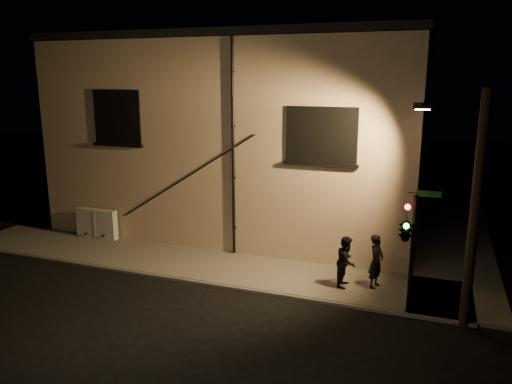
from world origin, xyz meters
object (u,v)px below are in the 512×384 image
at_px(streetlamp_pole, 471,203).
at_px(pedestrian_a, 376,261).
at_px(pedestrian_b, 346,261).
at_px(traffic_signal, 406,229).
at_px(utility_cabinet, 97,223).

bearing_deg(streetlamp_pole, pedestrian_a, 150.17).
height_order(pedestrian_a, pedestrian_b, pedestrian_a).
bearing_deg(traffic_signal, pedestrian_a, 130.80).
xyz_separation_m(utility_cabinet, traffic_signal, (13.05, -2.24, 1.82)).
distance_m(pedestrian_a, streetlamp_pole, 3.98).
relative_size(traffic_signal, streetlamp_pole, 0.54).
bearing_deg(utility_cabinet, pedestrian_b, -7.23).
bearing_deg(pedestrian_b, streetlamp_pole, -105.65).
distance_m(traffic_signal, streetlamp_pole, 2.02).
bearing_deg(utility_cabinet, streetlamp_pole, -10.25).
relative_size(pedestrian_a, traffic_signal, 0.50).
bearing_deg(pedestrian_b, pedestrian_a, -71.41).
distance_m(utility_cabinet, pedestrian_b, 11.26).
relative_size(pedestrian_b, streetlamp_pole, 0.26).
distance_m(pedestrian_a, pedestrian_b, 0.98).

